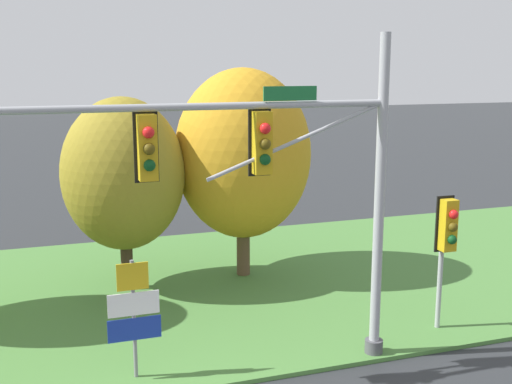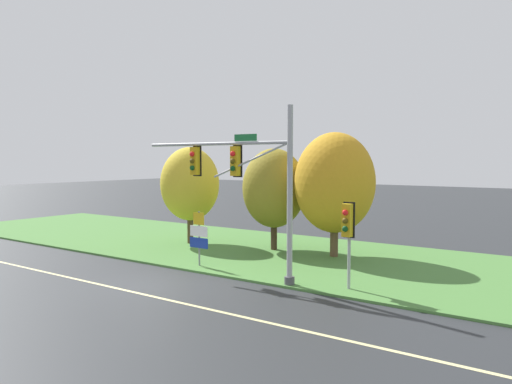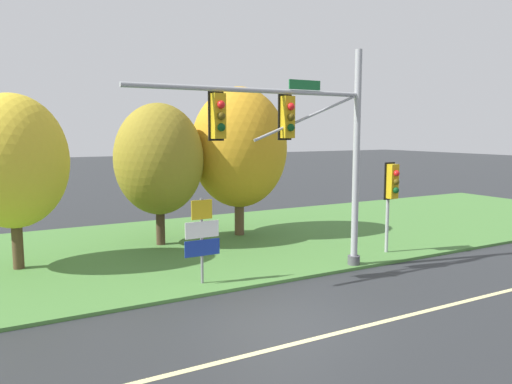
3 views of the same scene
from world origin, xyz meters
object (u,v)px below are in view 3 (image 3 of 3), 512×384
at_px(pedestrian_signal_near_kerb, 392,187).
at_px(tree_nearest_road, 13,162).
at_px(traffic_signal_mast, 303,138).
at_px(route_sign_post, 202,234).
at_px(tree_behind_signpost, 239,148).
at_px(tree_left_of_mast, 159,159).

height_order(pedestrian_signal_near_kerb, tree_nearest_road, tree_nearest_road).
relative_size(pedestrian_signal_near_kerb, tree_nearest_road, 0.59).
bearing_deg(traffic_signal_mast, route_sign_post, 169.69).
relative_size(traffic_signal_mast, tree_behind_signpost, 1.24).
relative_size(tree_left_of_mast, tree_behind_signpost, 0.88).
distance_m(route_sign_post, tree_behind_signpost, 7.22).
distance_m(route_sign_post, tree_left_of_mast, 5.74).
relative_size(traffic_signal_mast, route_sign_post, 3.10).
height_order(traffic_signal_mast, route_sign_post, traffic_signal_mast).
xyz_separation_m(traffic_signal_mast, tree_nearest_road, (-7.58, 4.88, -0.76)).
bearing_deg(tree_behind_signpost, route_sign_post, -126.29).
bearing_deg(tree_nearest_road, route_sign_post, -43.75).
height_order(pedestrian_signal_near_kerb, tree_left_of_mast, tree_left_of_mast).
distance_m(pedestrian_signal_near_kerb, tree_left_of_mast, 8.68).
distance_m(tree_nearest_road, tree_behind_signpost, 8.67).
bearing_deg(pedestrian_signal_near_kerb, traffic_signal_mast, -172.24).
distance_m(tree_nearest_road, tree_left_of_mast, 5.19).
bearing_deg(tree_left_of_mast, route_sign_post, -95.91).
height_order(tree_left_of_mast, tree_behind_signpost, tree_behind_signpost).
xyz_separation_m(tree_nearest_road, tree_behind_signpost, (8.58, 1.21, 0.26)).
height_order(tree_nearest_road, tree_behind_signpost, tree_behind_signpost).
bearing_deg(tree_behind_signpost, tree_left_of_mast, -177.89).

